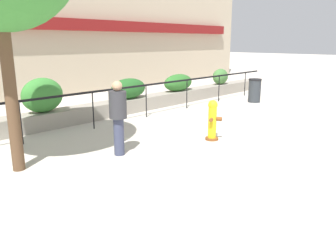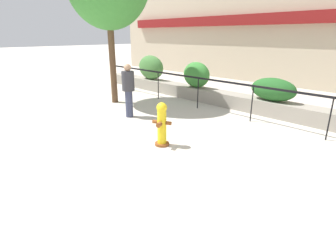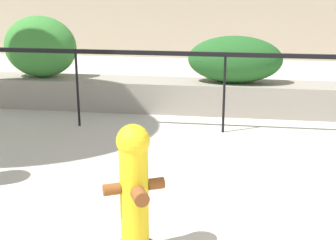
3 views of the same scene
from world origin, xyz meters
TOP-DOWN VIEW (x-y plane):
  - planter_wall_low at (0.00, 6.00)m, footprint 18.00×0.70m
  - fence_railing_segment at (-0.00, 4.90)m, footprint 15.00×0.05m
  - hedge_bush_1 at (-3.15, 6.00)m, footprint 1.26×0.70m
  - hedge_bush_2 at (0.13, 6.00)m, footprint 1.52×0.70m
  - fire_hydrant at (-0.58, 1.64)m, footprint 0.47×0.48m

SIDE VIEW (x-z plane):
  - planter_wall_low at x=0.00m, z-range 0.00..0.50m
  - fire_hydrant at x=-0.58m, z-range 0.01..1.09m
  - hedge_bush_2 at x=0.13m, z-range 0.50..1.26m
  - fence_railing_segment at x=0.00m, z-range 0.44..1.59m
  - hedge_bush_1 at x=-3.15m, z-range 0.50..1.54m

